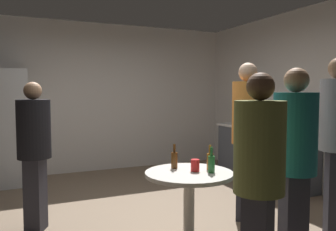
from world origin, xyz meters
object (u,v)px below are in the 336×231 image
Objects in this scene: plastic_cup_red at (195,165)px; person_in_teal_shirt at (295,155)px; foreground_table at (189,183)px; person_in_orange_shirt at (247,129)px; wine_bottle_on_counter at (276,121)px; beer_bottle_brown at (174,159)px; kettle at (251,121)px; beer_bottle_green at (211,163)px; person_in_olive_shirt at (259,172)px; refrigerator at (4,128)px; person_in_black_shirt at (34,145)px; beer_bottle_amber at (210,161)px.

person_in_teal_shirt reaches higher than plastic_cup_red.
person_in_orange_shirt is at bearing 23.67° from foreground_table.
beer_bottle_brown is (-2.22, -1.12, -0.20)m from wine_bottle_on_counter.
beer_bottle_green is at bearing -134.71° from kettle.
beer_bottle_brown reaches higher than plastic_cup_red.
person_in_orange_shirt reaches higher than person_in_olive_shirt.
wine_bottle_on_counter is (3.72, -1.87, 0.12)m from refrigerator.
wine_bottle_on_counter is 0.20× the size of person_in_olive_shirt.
plastic_cup_red is at bearing -12.58° from person_in_black_shirt.
beer_bottle_brown is (1.50, -2.99, -0.08)m from refrigerator.
refrigerator is 4.40m from person_in_olive_shirt.
kettle is 0.30× the size of foreground_table.
refrigerator is 1.13× the size of person_in_olive_shirt.
wine_bottle_on_counter is 0.20× the size of person_in_black_shirt.
person_in_orange_shirt is at bearing -85.89° from person_in_teal_shirt.
foreground_table is (1.56, -3.19, -0.27)m from refrigerator.
beer_bottle_brown is 0.13× the size of person_in_orange_shirt.
refrigerator reaches higher than kettle.
person_in_teal_shirt is (-1.58, -1.99, -0.06)m from wine_bottle_on_counter.
person_in_olive_shirt is at bearing 2.91° from person_in_orange_shirt.
foreground_table is 0.45× the size of person_in_orange_shirt.
person_in_orange_shirt is at bearing 33.78° from beer_bottle_green.
wine_bottle_on_counter is at bearing -26.74° from refrigerator.
refrigerator is 2.25× the size of foreground_table.
refrigerator is 5.81× the size of wine_bottle_on_counter.
person_in_teal_shirt reaches higher than beer_bottle_brown.
person_in_black_shirt reaches higher than beer_bottle_amber.
beer_bottle_brown is 0.23m from plastic_cup_red.
beer_bottle_amber is at bearing -60.74° from refrigerator.
kettle is at bearing 45.29° from beer_bottle_green.
plastic_cup_red is at bearing -59.01° from beer_bottle_brown.
person_in_black_shirt is (-1.30, 1.09, 0.12)m from plastic_cup_red.
beer_bottle_green is 2.09× the size of plastic_cup_red.
person_in_orange_shirt is (1.01, 0.22, 0.23)m from beer_bottle_brown.
person_in_olive_shirt is (0.10, -1.10, 0.11)m from beer_bottle_brown.
kettle is 1.06× the size of beer_bottle_green.
plastic_cup_red is at bearing -0.44° from foreground_table.
person_in_orange_shirt is (0.89, 0.42, 0.26)m from plastic_cup_red.
beer_bottle_brown is at bearing 146.19° from beer_bottle_amber.
person_in_teal_shirt is at bearing -128.40° from wine_bottle_on_counter.
person_in_teal_shirt is 2.54m from person_in_black_shirt.
refrigerator reaches higher than beer_bottle_green.
foreground_table is 0.49× the size of person_in_teal_shirt.
person_in_orange_shirt is at bearing 29.36° from beer_bottle_amber.
person_in_orange_shirt is (0.37, 1.09, 0.08)m from person_in_teal_shirt.
kettle is 0.59m from wine_bottle_on_counter.
person_in_orange_shirt is at bearing -143.45° from wine_bottle_on_counter.
beer_bottle_amber is 0.13m from beer_bottle_green.
foreground_table is 3.48× the size of beer_bottle_amber.
kettle is at bearing 40.85° from person_in_black_shirt.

